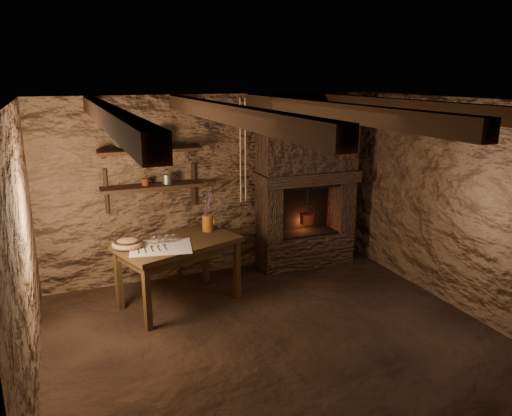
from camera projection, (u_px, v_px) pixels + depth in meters
name	position (u px, v px, depth m)	size (l,w,h in m)	color
floor	(275.00, 338.00, 5.16)	(4.50, 4.50, 0.00)	black
back_wall	(215.00, 186.00, 6.64)	(4.50, 0.04, 2.40)	#4F3525
front_wall	(411.00, 317.00, 3.06)	(4.50, 0.04, 2.40)	#4F3525
left_wall	(23.00, 258.00, 4.03)	(0.04, 4.00, 2.40)	#4F3525
right_wall	(457.00, 205.00, 5.67)	(0.04, 4.00, 2.40)	#4F3525
ceiling	(278.00, 102.00, 4.54)	(4.50, 4.00, 0.04)	black
beam_far_left	(109.00, 117.00, 4.02)	(0.14, 3.95, 0.16)	black
beam_mid_left	(226.00, 113.00, 4.38)	(0.14, 3.95, 0.16)	black
beam_mid_right	(326.00, 110.00, 4.74)	(0.14, 3.95, 0.16)	black
beam_far_right	(411.00, 108.00, 5.11)	(0.14, 3.95, 0.16)	black
shelf_lower	(153.00, 186.00, 6.16)	(1.25, 0.30, 0.04)	black
shelf_upper	(151.00, 150.00, 6.05)	(1.25, 0.30, 0.04)	black
hearth	(306.00, 180.00, 6.88)	(1.43, 0.51, 2.30)	#34231A
work_table	(179.00, 270.00, 5.85)	(1.54, 1.19, 0.78)	#312111
linen_cloth	(161.00, 247.00, 5.54)	(0.67, 0.54, 0.01)	beige
pewter_cutlery_row	(161.00, 247.00, 5.52)	(0.56, 0.21, 0.01)	gray
drinking_glasses	(160.00, 239.00, 5.65)	(0.21, 0.06, 0.09)	silver
stoneware_jug	(208.00, 215.00, 6.09)	(0.17, 0.17, 0.46)	#A35D1F
wooden_bowl	(128.00, 244.00, 5.53)	(0.35, 0.35, 0.12)	#9A6643
iron_stockpot	(157.00, 142.00, 6.05)	(0.21, 0.21, 0.16)	#302D2B
tin_pan	(122.00, 138.00, 5.98)	(0.26, 0.26, 0.04)	gray
small_kettle	(167.00, 179.00, 6.21)	(0.17, 0.13, 0.18)	gray
rusty_tin	(145.00, 182.00, 6.11)	(0.08, 0.08, 0.08)	#5A2312
red_pot	(307.00, 218.00, 6.97)	(0.22, 0.20, 0.54)	maroon
hanging_ropes	(243.00, 151.00, 5.65)	(0.08, 0.08, 1.20)	beige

